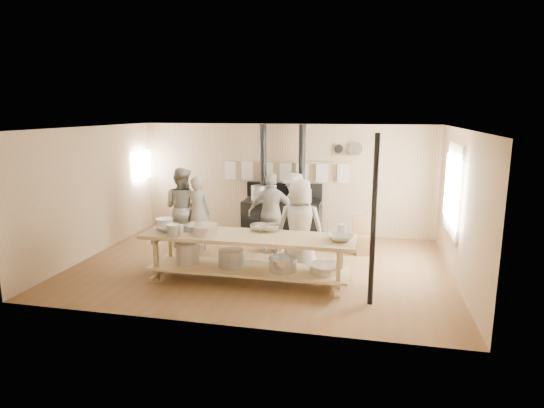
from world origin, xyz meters
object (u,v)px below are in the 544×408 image
(roasting_pan, at_px, (201,228))
(cook_by_window, at_px, (295,206))
(stove, at_px, (282,215))
(cook_center, at_px, (300,227))
(prep_table, at_px, (248,254))
(chair, at_px, (362,243))
(cook_left, at_px, (182,208))
(cook_right, at_px, (272,213))
(cook_far_left, at_px, (198,213))

(roasting_pan, bearing_deg, cook_by_window, 66.53)
(stove, distance_m, cook_center, 2.48)
(stove, relative_size, cook_by_window, 1.70)
(prep_table, xyz_separation_m, chair, (1.89, 2.08, -0.29))
(cook_center, bearing_deg, roasting_pan, 17.42)
(roasting_pan, bearing_deg, prep_table, -6.57)
(cook_left, bearing_deg, cook_right, -165.47)
(prep_table, relative_size, cook_right, 2.15)
(cook_left, distance_m, cook_by_window, 2.51)
(cook_left, distance_m, roasting_pan, 1.94)
(cook_left, xyz_separation_m, cook_by_window, (2.25, 1.12, -0.10))
(cook_left, relative_size, cook_center, 1.00)
(chair, bearing_deg, cook_far_left, 169.39)
(cook_far_left, bearing_deg, cook_by_window, -155.31)
(prep_table, height_order, cook_by_window, cook_by_window)
(cook_right, bearing_deg, cook_center, 116.78)
(cook_left, distance_m, cook_center, 2.89)
(cook_center, height_order, roasting_pan, cook_center)
(cook_left, bearing_deg, cook_by_window, -139.07)
(prep_table, xyz_separation_m, cook_right, (0.05, 1.73, 0.32))
(cook_by_window, xyz_separation_m, roasting_pan, (-1.19, -2.75, 0.14))
(cook_left, bearing_deg, chair, -160.34)
(cook_by_window, xyz_separation_m, chair, (1.55, -0.77, -0.53))
(cook_far_left, bearing_deg, prep_table, 124.73)
(stove, height_order, prep_table, stove)
(cook_left, xyz_separation_m, cook_center, (2.70, -1.04, -0.00))
(prep_table, bearing_deg, chair, 47.76)
(cook_by_window, bearing_deg, cook_center, -61.41)
(cook_right, bearing_deg, cook_by_window, -112.97)
(prep_table, height_order, cook_right, cook_right)
(stove, bearing_deg, cook_center, -71.39)
(cook_center, distance_m, cook_right, 1.28)
(stove, relative_size, cook_right, 1.55)
(prep_table, bearing_deg, cook_by_window, 83.32)
(cook_far_left, bearing_deg, stove, -146.34)
(cook_center, xyz_separation_m, cook_by_window, (-0.45, 2.16, -0.10))
(cook_far_left, distance_m, cook_left, 0.40)
(chair, distance_m, roasting_pan, 3.45)
(prep_table, relative_size, cook_center, 2.09)
(cook_far_left, relative_size, cook_right, 0.95)
(cook_center, bearing_deg, cook_left, -23.27)
(stove, height_order, chair, stove)
(prep_table, distance_m, cook_far_left, 2.26)
(stove, distance_m, prep_table, 3.02)
(cook_right, xyz_separation_m, cook_by_window, (0.29, 1.12, -0.07))
(cook_right, height_order, chair, cook_right)
(cook_by_window, height_order, chair, cook_by_window)
(cook_right, relative_size, chair, 2.15)
(cook_right, bearing_deg, stove, -96.56)
(cook_left, bearing_deg, roasting_pan, 137.20)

